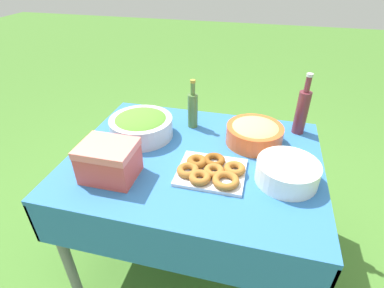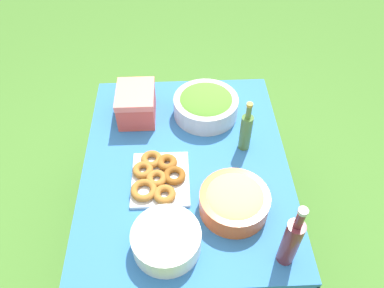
% 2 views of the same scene
% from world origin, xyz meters
% --- Properties ---
extents(ground_plane, '(14.00, 14.00, 0.00)m').
position_xyz_m(ground_plane, '(0.00, 0.00, 0.00)').
color(ground_plane, '#477A2D').
extents(picnic_table, '(1.21, 0.96, 0.72)m').
position_xyz_m(picnic_table, '(0.00, 0.00, 0.63)').
color(picnic_table, '#2D6BB2').
rests_on(picnic_table, ground_plane).
extents(salad_bowl, '(0.33, 0.33, 0.13)m').
position_xyz_m(salad_bowl, '(0.32, -0.12, 0.79)').
color(salad_bowl, silver).
rests_on(salad_bowl, picnic_table).
extents(pasta_bowl, '(0.29, 0.29, 0.12)m').
position_xyz_m(pasta_bowl, '(-0.27, -0.19, 0.78)').
color(pasta_bowl, '#E05B28').
rests_on(pasta_bowl, picnic_table).
extents(donut_platter, '(0.32, 0.27, 0.05)m').
position_xyz_m(donut_platter, '(-0.10, 0.13, 0.75)').
color(donut_platter, silver).
rests_on(donut_platter, picnic_table).
extents(plate_stack, '(0.27, 0.27, 0.10)m').
position_xyz_m(plate_stack, '(-0.43, 0.09, 0.77)').
color(plate_stack, white).
rests_on(plate_stack, picnic_table).
extents(olive_oil_bottle, '(0.06, 0.06, 0.28)m').
position_xyz_m(olive_oil_bottle, '(0.08, -0.29, 0.83)').
color(olive_oil_bottle, '#4C7238').
rests_on(olive_oil_bottle, picnic_table).
extents(wine_bottle, '(0.07, 0.07, 0.34)m').
position_xyz_m(wine_bottle, '(-0.50, -0.36, 0.86)').
color(wine_bottle, maroon).
rests_on(wine_bottle, picnic_table).
extents(cooler_box, '(0.24, 0.19, 0.16)m').
position_xyz_m(cooler_box, '(0.33, 0.24, 0.81)').
color(cooler_box, '#E04C42').
rests_on(cooler_box, picnic_table).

